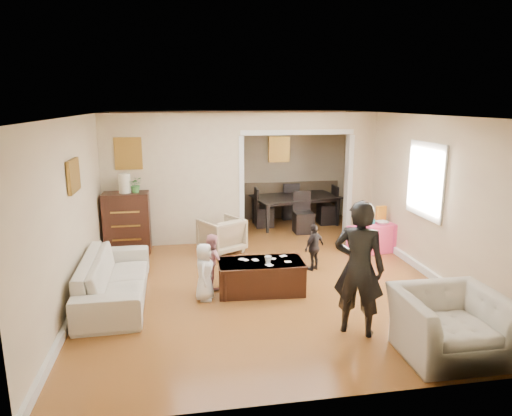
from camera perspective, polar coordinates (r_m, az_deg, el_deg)
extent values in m
plane|color=#A4622A|center=(7.84, 0.24, -7.82)|extent=(7.00, 7.00, 0.00)
cube|color=beige|center=(9.14, -10.23, 3.45)|extent=(2.75, 0.18, 2.60)
cube|color=beige|center=(9.87, 12.78, 4.04)|extent=(0.55, 0.18, 2.60)
cube|color=beige|center=(9.32, 5.14, 10.75)|extent=(2.22, 0.18, 0.35)
cube|color=white|center=(7.99, 20.49, 3.26)|extent=(0.03, 0.95, 1.10)
cube|color=brown|center=(9.02, -15.65, 6.57)|extent=(0.45, 0.03, 0.55)
cube|color=brown|center=(6.85, -21.81, 3.76)|extent=(0.03, 0.55, 0.40)
cube|color=brown|center=(10.97, 2.90, 7.34)|extent=(0.45, 0.03, 0.55)
imported|color=beige|center=(6.97, -17.24, -8.33)|extent=(0.91, 2.24, 0.65)
imported|color=tan|center=(8.72, -4.32, -3.37)|extent=(0.98, 0.98, 0.66)
imported|color=beige|center=(5.72, 22.91, -13.21)|extent=(1.13, 0.99, 0.73)
cube|color=black|center=(8.96, -15.78, -1.78)|extent=(0.84, 0.47, 1.15)
cylinder|color=beige|center=(8.80, -16.08, 2.99)|extent=(0.22, 0.22, 0.36)
imported|color=#3F7D37|center=(8.79, -14.77, 2.84)|extent=(0.27, 0.23, 0.30)
cube|color=#361A11|center=(6.95, 0.61, -8.54)|extent=(1.30, 0.71, 0.47)
imported|color=white|center=(6.82, 1.52, -6.42)|extent=(0.11, 0.11, 0.10)
cube|color=#FF437B|center=(9.12, 14.74, -3.44)|extent=(0.65, 0.65, 0.55)
cube|color=yellow|center=(9.15, 15.33, -0.68)|extent=(0.21, 0.10, 0.30)
cylinder|color=#2AC2D2|center=(8.95, 14.40, -1.65)|extent=(0.08, 0.08, 0.08)
cube|color=red|center=(9.10, 13.86, -1.48)|extent=(0.10, 0.09, 0.05)
imported|color=white|center=(8.95, 15.46, -1.78)|extent=(0.27, 0.27, 0.06)
imported|color=black|center=(10.62, 5.01, -0.34)|extent=(2.10, 1.42, 0.68)
imported|color=black|center=(5.70, 12.71, -7.34)|extent=(0.74, 0.67, 1.69)
imported|color=white|center=(6.66, -6.45, -7.92)|extent=(0.36, 0.47, 0.85)
imported|color=pink|center=(7.09, -5.43, -6.57)|extent=(0.42, 0.48, 0.85)
imported|color=black|center=(7.82, 7.27, -4.86)|extent=(0.50, 0.44, 0.81)
cube|color=white|center=(7.11, 3.42, -5.99)|extent=(0.12, 0.11, 0.00)
cube|color=white|center=(6.73, 1.66, -7.13)|extent=(0.13, 0.14, 0.00)
cube|color=white|center=(6.93, -1.30, -6.51)|extent=(0.10, 0.11, 0.00)
cube|color=white|center=(6.93, -0.10, -6.49)|extent=(0.11, 0.12, 0.00)
cube|color=white|center=(6.87, 4.02, -6.71)|extent=(0.10, 0.08, 0.00)
cube|color=white|center=(6.98, 2.21, -6.35)|extent=(0.10, 0.10, 0.00)
cube|color=white|center=(6.97, -1.84, -6.38)|extent=(0.11, 0.11, 0.00)
cube|color=white|center=(6.79, 1.58, -6.91)|extent=(0.07, 0.08, 0.00)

